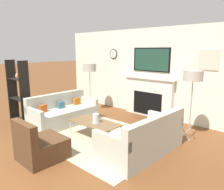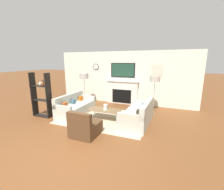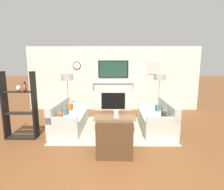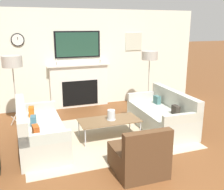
# 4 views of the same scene
# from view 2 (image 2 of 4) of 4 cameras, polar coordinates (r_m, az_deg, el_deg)

# --- Properties ---
(ground_plane) EXTENTS (60.00, 60.00, 0.00)m
(ground_plane) POSITION_cam_2_polar(r_m,az_deg,el_deg) (4.09, -18.64, -20.51)
(ground_plane) COLOR brown
(fireplace_wall) EXTENTS (7.31, 0.28, 2.70)m
(fireplace_wall) POSITION_cam_2_polar(r_m,az_deg,el_deg) (7.86, 4.15, 5.55)
(fireplace_wall) COLOR silver
(fireplace_wall) RESTS_ON ground_plane
(area_rug) EXTENTS (3.30, 2.41, 0.01)m
(area_rug) POSITION_cam_2_polar(r_m,az_deg,el_deg) (6.00, -2.90, -8.73)
(area_rug) COLOR #BBA98B
(area_rug) RESTS_ON ground_plane
(couch_left) EXTENTS (0.82, 1.88, 0.84)m
(couch_left) POSITION_cam_2_polar(r_m,az_deg,el_deg) (6.55, -13.78, -4.54)
(couch_left) COLOR #B3B7A9
(couch_left) RESTS_ON ground_plane
(couch_right) EXTENTS (0.92, 1.88, 0.84)m
(couch_right) POSITION_cam_2_polar(r_m,az_deg,el_deg) (5.51, 10.06, -7.66)
(couch_right) COLOR #B3B7A9
(couch_right) RESTS_ON ground_plane
(armchair) EXTENTS (0.77, 0.81, 0.81)m
(armchair) POSITION_cam_2_polar(r_m,az_deg,el_deg) (4.65, -10.24, -12.06)
(armchair) COLOR #4F331E
(armchair) RESTS_ON ground_plane
(coffee_table) EXTENTS (1.24, 0.61, 0.39)m
(coffee_table) POSITION_cam_2_polar(r_m,az_deg,el_deg) (5.77, -2.85, -5.75)
(coffee_table) COLOR brown
(coffee_table) RESTS_ON ground_plane
(hurricane_candle) EXTENTS (0.18, 0.18, 0.21)m
(hurricane_candle) POSITION_cam_2_polar(r_m,az_deg,el_deg) (5.72, -2.48, -4.72)
(hurricane_candle) COLOR silver
(hurricane_candle) RESTS_ON coffee_table
(floor_lamp_left) EXTENTS (0.44, 0.44, 1.62)m
(floor_lamp_left) POSITION_cam_2_polar(r_m,az_deg,el_deg) (7.64, -10.63, 7.03)
(floor_lamp_left) COLOR #9E998E
(floor_lamp_left) RESTS_ON ground_plane
(floor_lamp_right) EXTENTS (0.42, 0.42, 1.61)m
(floor_lamp_right) POSITION_cam_2_polar(r_m,az_deg,el_deg) (6.52, 16.08, 5.78)
(floor_lamp_right) COLOR #9E998E
(floor_lamp_right) RESTS_ON ground_plane
(shelf_unit) EXTENTS (0.83, 0.28, 1.77)m
(shelf_unit) POSITION_cam_2_polar(r_m,az_deg,el_deg) (6.57, -25.33, -0.04)
(shelf_unit) COLOR black
(shelf_unit) RESTS_ON ground_plane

